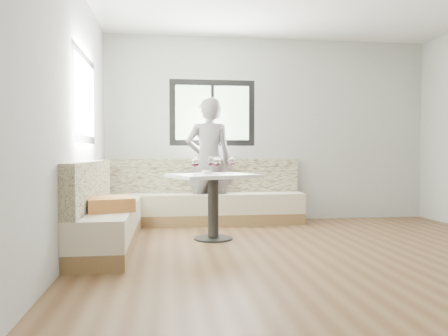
{
  "coord_description": "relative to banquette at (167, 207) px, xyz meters",
  "views": [
    {
      "loc": [
        -1.58,
        -4.12,
        1.05
      ],
      "look_at": [
        -0.89,
        1.18,
        0.86
      ],
      "focal_mm": 35.0,
      "sensor_mm": 36.0,
      "label": 1
    }
  ],
  "objects": [
    {
      "name": "room",
      "position": [
        1.51,
        -1.54,
        1.08
      ],
      "size": [
        5.01,
        5.01,
        2.81
      ],
      "color": "brown",
      "rests_on": "ground"
    },
    {
      "name": "banquette",
      "position": [
        0.0,
        0.0,
        0.0
      ],
      "size": [
        2.9,
        2.8,
        0.95
      ],
      "color": "olive",
      "rests_on": "ground"
    },
    {
      "name": "olive_ramekin",
      "position": [
        0.48,
        -0.54,
        0.48
      ],
      "size": [
        0.11,
        0.11,
        0.05
      ],
      "color": "white",
      "rests_on": "table"
    },
    {
      "name": "person",
      "position": [
        0.61,
        0.56,
        0.58
      ],
      "size": [
        0.68,
        0.45,
        1.84
      ],
      "primitive_type": "imported",
      "rotation": [
        0.0,
        0.0,
        3.13
      ],
      "color": "slate",
      "rests_on": "ground"
    },
    {
      "name": "wine_glass_a",
      "position": [
        0.33,
        -0.8,
        0.6
      ],
      "size": [
        0.09,
        0.09,
        0.21
      ],
      "color": "white",
      "rests_on": "table"
    },
    {
      "name": "wine_glass_c",
      "position": [
        0.77,
        -0.56,
        0.6
      ],
      "size": [
        0.09,
        0.09,
        0.21
      ],
      "color": "white",
      "rests_on": "table"
    },
    {
      "name": "wine_glass_d",
      "position": [
        0.54,
        -0.42,
        0.6
      ],
      "size": [
        0.09,
        0.09,
        0.21
      ],
      "color": "white",
      "rests_on": "table"
    },
    {
      "name": "wine_glass_b",
      "position": [
        0.58,
        -0.76,
        0.6
      ],
      "size": [
        0.09,
        0.09,
        0.21
      ],
      "color": "white",
      "rests_on": "table"
    },
    {
      "name": "table",
      "position": [
        0.56,
        -0.54,
        0.26
      ],
      "size": [
        1.16,
        1.05,
        0.79
      ],
      "rotation": [
        0.0,
        0.0,
        0.38
      ],
      "color": "black",
      "rests_on": "ground"
    }
  ]
}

